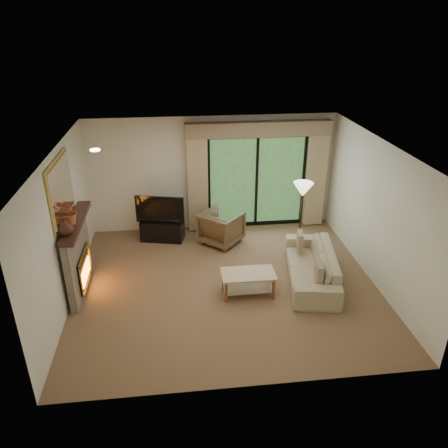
{
  "coord_description": "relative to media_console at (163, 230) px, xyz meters",
  "views": [
    {
      "loc": [
        -0.84,
        -6.79,
        4.54
      ],
      "look_at": [
        0.0,
        0.3,
        1.1
      ],
      "focal_mm": 35.0,
      "sensor_mm": 36.0,
      "label": 1
    }
  ],
  "objects": [
    {
      "name": "curtain_right",
      "position": [
        3.53,
        0.39,
        0.97
      ],
      "size": [
        0.45,
        0.18,
        2.35
      ],
      "primitive_type": "cube",
      "color": "tan",
      "rests_on": "floor"
    },
    {
      "name": "wall_front",
      "position": [
        1.18,
        -4.45,
        1.07
      ],
      "size": [
        5.0,
        0.0,
        5.0
      ],
      "primitive_type": "plane",
      "rotation": [
        -1.57,
        0.0,
        0.0
      ],
      "color": "white",
      "rests_on": "ground"
    },
    {
      "name": "wall_left",
      "position": [
        -1.57,
        -1.95,
        1.07
      ],
      "size": [
        0.0,
        5.0,
        5.0
      ],
      "primitive_type": "plane",
      "rotation": [
        1.57,
        0.0,
        1.57
      ],
      "color": "white",
      "rests_on": "ground"
    },
    {
      "name": "floor",
      "position": [
        1.18,
        -1.95,
        -0.23
      ],
      "size": [
        5.5,
        5.5,
        0.0
      ],
      "primitive_type": "plane",
      "color": "brown",
      "rests_on": "ground"
    },
    {
      "name": "tv",
      "position": [
        0.0,
        0.0,
        0.53
      ],
      "size": [
        1.06,
        0.38,
        0.61
      ],
      "primitive_type": "imported",
      "rotation": [
        0.0,
        0.0,
        -0.23
      ],
      "color": "black",
      "rests_on": "media_console"
    },
    {
      "name": "sliding_door",
      "position": [
        2.18,
        0.5,
        0.87
      ],
      "size": [
        2.26,
        0.1,
        2.16
      ],
      "primitive_type": null,
      "color": "black",
      "rests_on": "floor"
    },
    {
      "name": "vase",
      "position": [
        -1.43,
        -2.3,
        1.27
      ],
      "size": [
        0.28,
        0.28,
        0.26
      ],
      "primitive_type": "imported",
      "rotation": [
        0.0,
        0.0,
        -0.11
      ],
      "color": "#3A2118",
      "rests_on": "fireplace"
    },
    {
      "name": "curtain_left",
      "position": [
        0.83,
        0.39,
        0.97
      ],
      "size": [
        0.45,
        0.18,
        2.35
      ],
      "primitive_type": "cube",
      "color": "tan",
      "rests_on": "floor"
    },
    {
      "name": "pillow_far",
      "position": [
        2.71,
        -1.37,
        0.28
      ],
      "size": [
        0.15,
        0.37,
        0.36
      ],
      "primitive_type": "cube",
      "rotation": [
        0.0,
        0.0,
        -0.18
      ],
      "color": "brown",
      "rests_on": "sofa"
    },
    {
      "name": "cornice",
      "position": [
        2.18,
        0.41,
        2.09
      ],
      "size": [
        3.2,
        0.24,
        0.32
      ],
      "primitive_type": "cube",
      "color": "#947A5C",
      "rests_on": "wall_back"
    },
    {
      "name": "media_console",
      "position": [
        0.0,
        0.0,
        0.0
      ],
      "size": [
        0.99,
        0.62,
        0.46
      ],
      "primitive_type": "cube",
      "rotation": [
        0.0,
        0.0,
        -0.23
      ],
      "color": "black",
      "rests_on": "floor"
    },
    {
      "name": "wall_right",
      "position": [
        3.93,
        -1.95,
        1.07
      ],
      "size": [
        0.0,
        5.0,
        5.0
      ],
      "primitive_type": "plane",
      "rotation": [
        1.57,
        0.0,
        -1.57
      ],
      "color": "white",
      "rests_on": "ground"
    },
    {
      "name": "ceiling",
      "position": [
        1.18,
        -1.95,
        2.37
      ],
      "size": [
        5.5,
        5.5,
        0.0
      ],
      "primitive_type": "plane",
      "rotation": [
        3.14,
        0.0,
        0.0
      ],
      "color": "silver",
      "rests_on": "ground"
    },
    {
      "name": "branches",
      "position": [
        -1.43,
        -1.91,
        1.37
      ],
      "size": [
        0.47,
        0.42,
        0.46
      ],
      "primitive_type": "imported",
      "rotation": [
        0.0,
        0.0,
        -0.16
      ],
      "color": "#B75C2E",
      "rests_on": "fireplace"
    },
    {
      "name": "wall_back",
      "position": [
        1.18,
        0.55,
        1.07
      ],
      "size": [
        5.0,
        0.0,
        5.0
      ],
      "primitive_type": "plane",
      "rotation": [
        1.57,
        0.0,
        0.0
      ],
      "color": "white",
      "rests_on": "ground"
    },
    {
      "name": "pillow_near",
      "position": [
        2.71,
        -2.58,
        0.29
      ],
      "size": [
        0.17,
        0.41,
        0.39
      ],
      "primitive_type": "cube",
      "rotation": [
        0.0,
        0.0,
        -0.18
      ],
      "color": "brown",
      "rests_on": "sofa"
    },
    {
      "name": "sofa",
      "position": [
        2.78,
        -1.97,
        0.08
      ],
      "size": [
        1.17,
        2.21,
        0.61
      ],
      "primitive_type": "imported",
      "rotation": [
        0.0,
        0.0,
        -1.75
      ],
      "color": "tan",
      "rests_on": "floor"
    },
    {
      "name": "floor_lamp",
      "position": [
        2.88,
        -0.77,
        0.52
      ],
      "size": [
        0.52,
        0.52,
        1.5
      ],
      "primitive_type": null,
      "rotation": [
        0.0,
        0.0,
        -0.38
      ],
      "color": "#FFF6CD",
      "rests_on": "floor"
    },
    {
      "name": "mirror",
      "position": [
        -1.54,
        -1.75,
        1.72
      ],
      "size": [
        0.07,
        1.45,
        1.02
      ],
      "primitive_type": null,
      "color": "gold",
      "rests_on": "wall_left"
    },
    {
      "name": "armchair",
      "position": [
        1.28,
        -0.3,
        0.13
      ],
      "size": [
        1.11,
        1.11,
        0.73
      ],
      "primitive_type": "imported",
      "rotation": [
        0.0,
        0.0,
        2.42
      ],
      "color": "brown",
      "rests_on": "floor"
    },
    {
      "name": "coffee_table",
      "position": [
        1.53,
        -2.29,
        -0.02
      ],
      "size": [
        0.95,
        0.52,
        0.43
      ],
      "primitive_type": null,
      "rotation": [
        0.0,
        0.0,
        -0.0
      ],
      "color": "tan",
      "rests_on": "floor"
    },
    {
      "name": "fireplace",
      "position": [
        -1.45,
        -1.75,
        0.45
      ],
      "size": [
        0.24,
        1.7,
        1.37
      ],
      "primitive_type": null,
      "color": "gray",
      "rests_on": "floor"
    }
  ]
}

